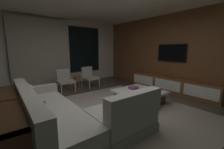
{
  "coord_description": "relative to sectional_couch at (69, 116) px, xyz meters",
  "views": [
    {
      "loc": [
        -1.83,
        -2.51,
        1.49
      ],
      "look_at": [
        0.59,
        0.6,
        0.79
      ],
      "focal_mm": 23.11,
      "sensor_mm": 36.0,
      "label": 1
    }
  ],
  "objects": [
    {
      "name": "area_rug",
      "position": [
        1.3,
        0.01,
        -0.28
      ],
      "size": [
        3.2,
        3.8,
        0.01
      ],
      "primitive_type": "cube",
      "color": "gray",
      "rests_on": "floor"
    },
    {
      "name": "mounted_tv",
      "position": [
        3.91,
        0.36,
        1.06
      ],
      "size": [
        0.05,
        1.04,
        0.6
      ],
      "color": "black"
    },
    {
      "name": "sectional_couch",
      "position": [
        0.0,
        0.0,
        0.0
      ],
      "size": [
        1.98,
        2.5,
        0.82
      ],
      "color": "gray",
      "rests_on": "floor"
    },
    {
      "name": "back_wall_with_window",
      "position": [
        0.89,
        3.72,
        1.05
      ],
      "size": [
        6.6,
        0.3,
        2.7
      ],
      "color": "silver",
      "rests_on": "floor"
    },
    {
      "name": "media_wall",
      "position": [
        4.01,
        0.11,
        1.06
      ],
      "size": [
        0.12,
        7.8,
        2.7
      ],
      "color": "brown",
      "rests_on": "floor"
    },
    {
      "name": "book_stack_on_coffee_table",
      "position": [
        2.04,
        0.36,
        0.11
      ],
      "size": [
        0.26,
        0.2,
        0.08
      ],
      "color": "gray",
      "rests_on": "coffee_table"
    },
    {
      "name": "console_table_behind_couch",
      "position": [
        -0.91,
        0.13,
        0.13
      ],
      "size": [
        0.4,
        2.1,
        0.74
      ],
      "color": "#3E2415",
      "rests_on": "floor"
    },
    {
      "name": "side_stool",
      "position": [
        1.35,
        2.67,
        0.08
      ],
      "size": [
        0.32,
        0.32,
        0.46
      ],
      "color": "#BF4C1E",
      "rests_on": "floor"
    },
    {
      "name": "accent_chair_by_curtain",
      "position": [
        0.87,
        2.6,
        0.14
      ],
      "size": [
        0.55,
        0.57,
        0.78
      ],
      "color": "#B2ADA0",
      "rests_on": "floor"
    },
    {
      "name": "media_console",
      "position": [
        3.72,
        0.16,
        -0.04
      ],
      "size": [
        0.46,
        3.1,
        0.52
      ],
      "color": "brown",
      "rests_on": "floor"
    },
    {
      "name": "floor",
      "position": [
        0.95,
        0.11,
        -0.29
      ],
      "size": [
        9.2,
        9.2,
        0.0
      ],
      "primitive_type": "plane",
      "color": "#473D33"
    },
    {
      "name": "accent_chair_near_window",
      "position": [
        1.85,
        2.59,
        0.14
      ],
      "size": [
        0.61,
        0.63,
        0.78
      ],
      "color": "#B2ADA0",
      "rests_on": "floor"
    },
    {
      "name": "coffee_table",
      "position": [
        2.05,
        0.15,
        -0.1
      ],
      "size": [
        1.16,
        1.16,
        0.36
      ],
      "color": "#3E2415",
      "rests_on": "floor"
    }
  ]
}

